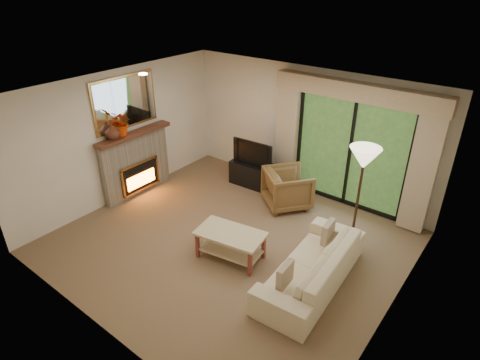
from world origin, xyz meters
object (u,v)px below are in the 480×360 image
Objects in this scene: media_console at (254,174)px; sofa at (311,265)px; coffee_table at (231,245)px; armchair at (288,188)px.

sofa is at bearing -41.47° from media_console.
coffee_table is at bearing -82.09° from sofa.
coffee_table is (0.14, -1.97, -0.14)m from armchair.
sofa is at bearing 2.02° from coffee_table.
coffee_table is (-1.33, -0.27, -0.08)m from sofa.
media_console is at bearing 22.64° from armchair.
armchair is (1.02, -0.29, 0.13)m from media_console.
coffee_table is (1.16, -2.26, -0.01)m from media_console.
media_console is at bearing 107.67° from coffee_table.
media_console reaches higher than coffee_table.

